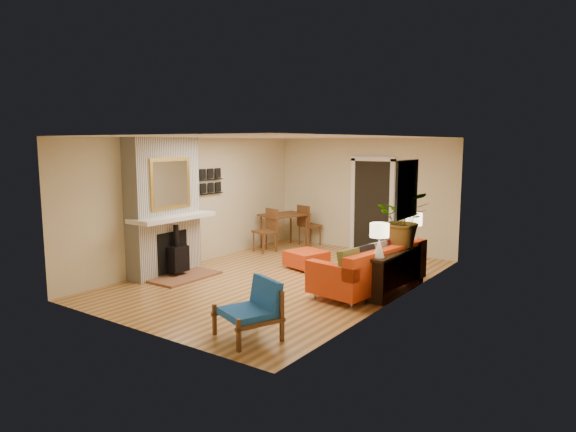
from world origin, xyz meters
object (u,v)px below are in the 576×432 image
Objects in this scene: ottoman at (306,258)px; blue_chair at (254,306)px; houseplant at (404,219)px; lamp_near at (379,236)px; dining_table at (286,221)px; lamp_far at (413,224)px; sofa at (373,269)px; console_table at (397,258)px.

blue_chair reaches higher than ottoman.
houseplant is at bearing 78.17° from blue_chair.
lamp_near reaches higher than ottoman.
lamp_near reaches higher than blue_chair.
ottoman is at bearing 174.08° from houseplant.
dining_table is 3.86m from lamp_far.
lamp_near is 0.55× the size of houseplant.
lamp_near is (0.34, -0.51, 0.68)m from sofa.
lamp_far reaches higher than ottoman.
houseplant is (0.68, 3.23, 0.80)m from blue_chair.
lamp_near reaches higher than console_table.
dining_table is (-2.96, 4.87, 0.24)m from blue_chair.
dining_table is 1.02× the size of console_table.
lamp_near is at bearing -89.42° from houseplant.
sofa is 2.39× the size of houseplant.
sofa is at bearing -21.02° from ottoman.
ottoman is 2.12m from dining_table.
dining_table reaches higher than blue_chair.
houseplant reaches higher than sofa.
lamp_near reaches higher than dining_table.
ottoman is 0.45× the size of dining_table.
lamp_far is at bearing 79.35° from blue_chair.
houseplant reaches higher than blue_chair.
ottoman is (-1.80, 0.69, -0.18)m from sofa.
lamp_near is (3.64, -2.62, 0.41)m from dining_table.
blue_chair is at bearing -107.00° from lamp_near.
lamp_far is (0.69, 3.65, 0.66)m from blue_chair.
lamp_far is (0.00, 1.41, 0.00)m from lamp_near.
blue_chair is 1.72× the size of lamp_far.
ottoman is 2.31m from lamp_far.
ottoman is 1.57× the size of lamp_near.
sofa is at bearing 82.74° from blue_chair.
ottoman is 0.46× the size of console_table.
lamp_near is 1.00m from houseplant.
blue_chair is at bearing -101.83° from houseplant.
console_table is at bearing -27.51° from dining_table.
ottoman is 2.60m from lamp_near.
sofa is at bearing -32.49° from dining_table.
blue_chair is 0.95× the size of houseplant.
console_table is 0.84m from lamp_far.
houseplant is (-0.01, 0.98, 0.15)m from lamp_near.
ottoman is 1.57× the size of lamp_far.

